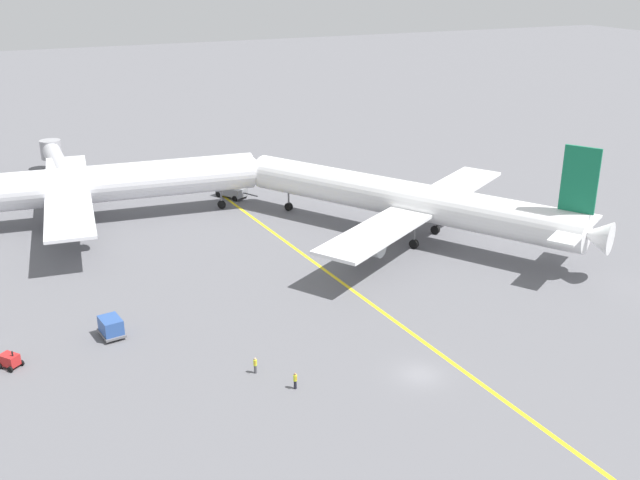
{
  "coord_description": "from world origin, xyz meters",
  "views": [
    {
      "loc": [
        -33.72,
        -51.97,
        37.66
      ],
      "look_at": [
        1.66,
        27.5,
        4.0
      ],
      "focal_mm": 41.01,
      "sensor_mm": 36.0,
      "label": 1
    }
  ],
  "objects": [
    {
      "name": "ground_crew_marshaller_foreground",
      "position": [
        -14.44,
        6.75,
        0.88
      ],
      "size": [
        0.36,
        0.49,
        1.68
      ],
      "color": "#4C4C51",
      "rests_on": "ground"
    },
    {
      "name": "gse_container_dolly_flat",
      "position": [
        -25.99,
        19.92,
        1.17
      ],
      "size": [
        2.68,
        3.51,
        2.15
      ],
      "color": "slate",
      "rests_on": "ground"
    },
    {
      "name": "jet_bridge",
      "position": [
        -25.35,
        83.23,
        3.94
      ],
      "size": [
        3.84,
        22.71,
        5.72
      ],
      "color": "#B7B7BC",
      "rests_on": "ground"
    },
    {
      "name": "taxiway_stripe",
      "position": [
        3.37,
        10.0,
        0.0
      ],
      "size": [
        9.89,
        119.67,
        0.01
      ],
      "primitive_type": "cube",
      "rotation": [
        0.0,
        0.0,
        0.08
      ],
      "color": "yellow",
      "rests_on": "ground"
    },
    {
      "name": "airliner_being_pushed",
      "position": [
        17.75,
        33.09,
        5.57
      ],
      "size": [
        41.96,
        50.41,
        16.53
      ],
      "color": "white",
      "rests_on": "ground"
    },
    {
      "name": "airliner_at_gate_left",
      "position": [
        -23.68,
        58.15,
        5.83
      ],
      "size": [
        56.8,
        42.56,
        16.0
      ],
      "color": "silver",
      "rests_on": "ground"
    },
    {
      "name": "gse_gpu_cart_small",
      "position": [
        -36.14,
        17.6,
        0.79
      ],
      "size": [
        2.58,
        2.64,
        1.9
      ],
      "color": "red",
      "rests_on": "ground"
    },
    {
      "name": "ground_crew_wing_walker_right",
      "position": [
        -11.95,
        2.63,
        0.88
      ],
      "size": [
        0.36,
        0.5,
        1.68
      ],
      "color": "black",
      "rests_on": "ground"
    },
    {
      "name": "ground_plane",
      "position": [
        0.0,
        0.0,
        0.0
      ],
      "size": [
        600.0,
        600.0,
        0.0
      ],
      "primitive_type": "plane",
      "color": "slate"
    },
    {
      "name": "pushback_tug",
      "position": [
        0.32,
        61.43,
        1.28
      ],
      "size": [
        5.29,
        8.09,
        3.02
      ],
      "color": "gray",
      "rests_on": "ground"
    }
  ]
}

